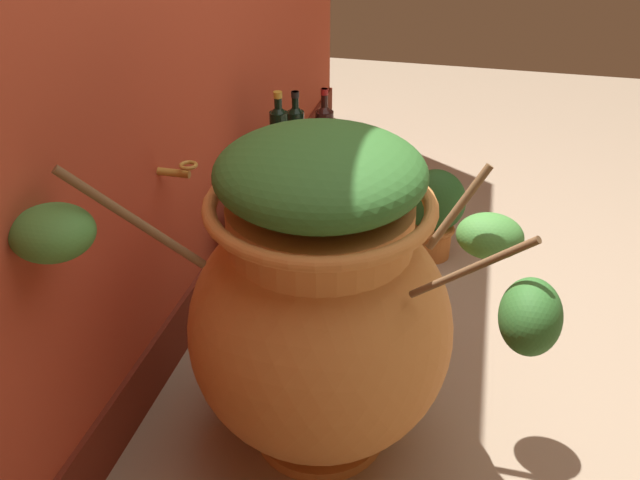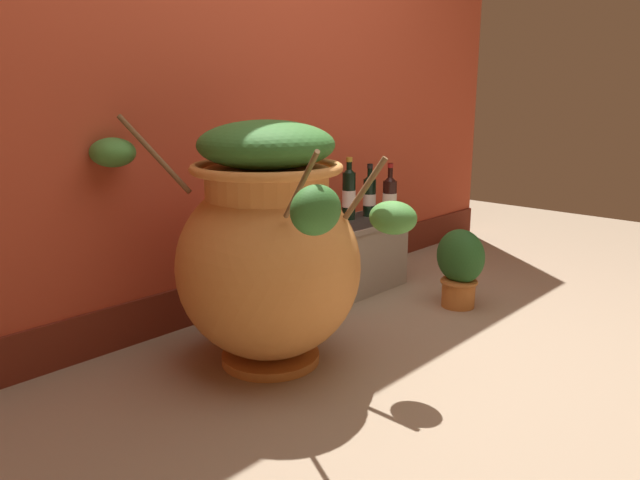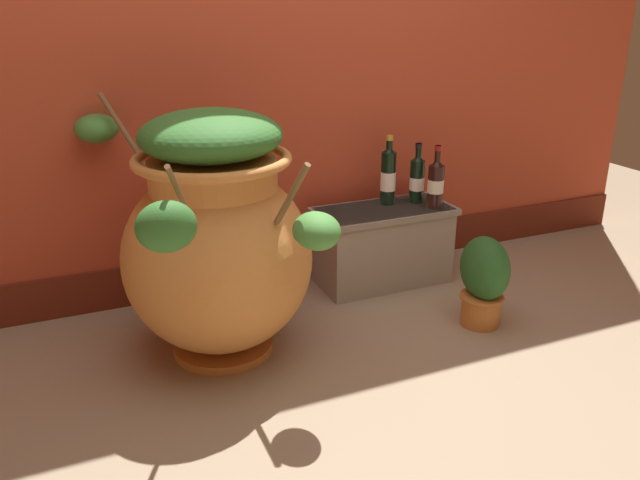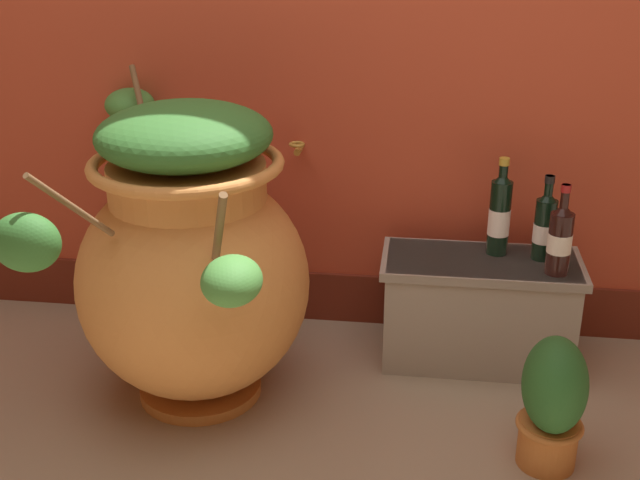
{
  "view_description": "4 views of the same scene",
  "coord_description": "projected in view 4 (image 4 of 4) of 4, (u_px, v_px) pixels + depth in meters",
  "views": [
    {
      "loc": [
        -1.77,
        0.2,
        1.55
      ],
      "look_at": [
        0.01,
        0.63,
        0.43
      ],
      "focal_mm": 37.26,
      "sensor_mm": 36.0,
      "label": 1
    },
    {
      "loc": [
        -1.89,
        -1.14,
        1.06
      ],
      "look_at": [
        0.05,
        0.67,
        0.4
      ],
      "focal_mm": 33.79,
      "sensor_mm": 36.0,
      "label": 2
    },
    {
      "loc": [
        -0.9,
        -1.66,
        1.32
      ],
      "look_at": [
        0.09,
        0.65,
        0.36
      ],
      "focal_mm": 35.57,
      "sensor_mm": 36.0,
      "label": 3
    },
    {
      "loc": [
        0.31,
        -1.66,
        1.49
      ],
      "look_at": [
        -0.02,
        0.77,
        0.46
      ],
      "focal_mm": 45.58,
      "sensor_mm": 36.0,
      "label": 4
    }
  ],
  "objects": [
    {
      "name": "wine_bottle_left",
      "position": [
        560.0,
        237.0,
        2.57
      ],
      "size": [
        0.08,
        0.08,
        0.3
      ],
      "color": "black",
      "rests_on": "stone_ledge"
    },
    {
      "name": "potted_shrub",
      "position": [
        553.0,
        400.0,
        2.25
      ],
      "size": [
        0.19,
        0.25,
        0.4
      ],
      "color": "#C17033",
      "rests_on": "ground_plane"
    },
    {
      "name": "stone_ledge",
      "position": [
        478.0,
        306.0,
        2.79
      ],
      "size": [
        0.67,
        0.32,
        0.38
      ],
      "color": "#9E9384",
      "rests_on": "ground_plane"
    },
    {
      "name": "wine_bottle_middle",
      "position": [
        545.0,
        224.0,
        2.68
      ],
      "size": [
        0.07,
        0.07,
        0.29
      ],
      "color": "black",
      "rests_on": "stone_ledge"
    },
    {
      "name": "wine_bottle_right",
      "position": [
        500.0,
        213.0,
        2.72
      ],
      "size": [
        0.07,
        0.07,
        0.34
      ],
      "color": "black",
      "rests_on": "stone_ledge"
    },
    {
      "name": "terracotta_urn",
      "position": [
        191.0,
        260.0,
        2.49
      ],
      "size": [
        0.79,
        1.15,
        0.98
      ],
      "color": "#CC7F3D",
      "rests_on": "ground_plane"
    }
  ]
}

